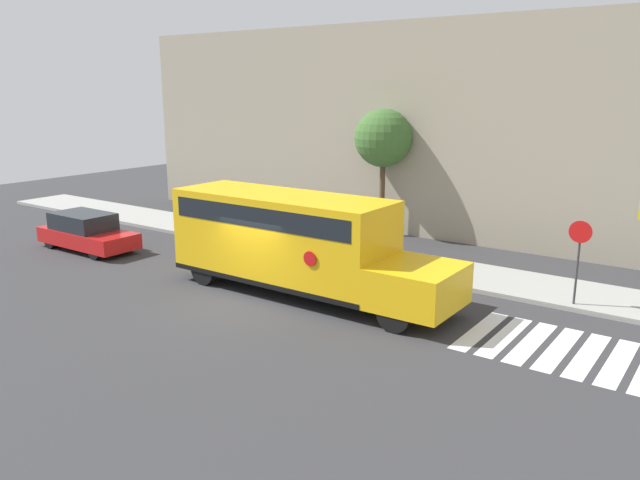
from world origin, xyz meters
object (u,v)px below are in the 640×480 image
at_px(stop_sign, 579,252).
at_px(school_bus, 294,239).
at_px(parked_car, 86,232).
at_px(tree_near_sidewalk, 383,139).

bearing_deg(stop_sign, school_bus, -154.80).
height_order(school_bus, stop_sign, school_bus).
bearing_deg(parked_car, stop_sign, 13.15).
distance_m(stop_sign, tree_near_sidewalk, 11.13).
bearing_deg(tree_near_sidewalk, school_bus, -78.39).
distance_m(school_bus, tree_near_sidewalk, 9.26).
relative_size(parked_car, tree_near_sidewalk, 0.81).
bearing_deg(stop_sign, parked_car, -166.85).
height_order(parked_car, stop_sign, stop_sign).
xyz_separation_m(parked_car, tree_near_sidewalk, (8.53, 9.29, 3.58)).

